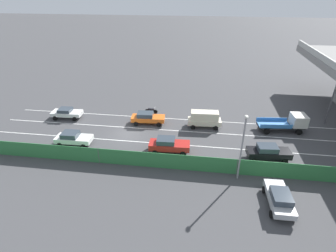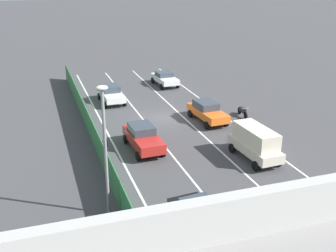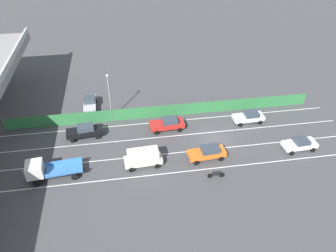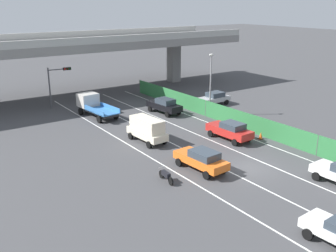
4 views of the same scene
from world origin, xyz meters
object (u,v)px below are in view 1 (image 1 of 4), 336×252
car_sedan_white (73,138)px  motorcycle (151,110)px  car_hatchback_white (67,113)px  parked_wagon_silver (279,198)px  car_van_cream (205,118)px  car_sedan_black (268,152)px  traffic_cone (151,160)px  car_taxi_orange (147,118)px  car_sedan_red (169,144)px  flatbed_truck_blue (290,122)px  street_lamp (243,142)px  traffic_light (334,103)px

car_sedan_white → motorcycle: (-10.10, 7.65, -0.43)m
car_hatchback_white → parked_wagon_silver: parked_wagon_silver is taller
car_sedan_white → car_hatchback_white: bearing=-148.2°
car_van_cream → car_sedan_black: bearing=46.3°
car_van_cream → traffic_cone: car_van_cream is taller
traffic_cone → motorcycle: bearing=-169.0°
car_hatchback_white → parked_wagon_silver: (14.08, 26.59, 0.06)m
car_taxi_orange → motorcycle: (-3.43, -0.13, -0.45)m
car_sedan_red → car_van_cream: bearing=149.4°
car_sedan_white → flatbed_truck_blue: size_ratio=0.70×
street_lamp → flatbed_truck_blue: bearing=145.4°
flatbed_truck_blue → motorcycle: flatbed_truck_blue is taller
car_hatchback_white → parked_wagon_silver: 30.09m
car_sedan_red → car_taxi_orange: car_sedan_red is taller
car_hatchback_white → car_van_cream: size_ratio=0.96×
flatbed_truck_blue → parked_wagon_silver: size_ratio=1.37×
traffic_light → street_lamp: (13.07, -13.21, 0.74)m
traffic_light → flatbed_truck_blue: bearing=-70.3°
street_lamp → traffic_cone: size_ratio=9.90×
flatbed_truck_blue → car_sedan_white: bearing=-75.1°
car_sedan_red → traffic_light: (-9.16, 20.72, 2.59)m
car_sedan_red → car_sedan_white: size_ratio=1.09×
parked_wagon_silver → traffic_cone: (-4.76, -12.29, -0.56)m
flatbed_truck_blue → traffic_light: (-2.00, 5.59, 2.30)m
car_sedan_black → parked_wagon_silver: bearing=-3.1°
car_taxi_orange → flatbed_truck_blue: bearing=91.5°
motorcycle → traffic_light: size_ratio=0.39×
traffic_light → car_hatchback_white: bearing=-86.3°
car_hatchback_white → motorcycle: (-3.31, 11.85, -0.38)m
car_taxi_orange → parked_wagon_silver: car_taxi_orange is taller
car_van_cream → car_taxi_orange: size_ratio=0.97×
car_taxi_orange → street_lamp: street_lamp is taller
traffic_cone → flatbed_truck_blue: bearing=120.1°
car_hatchback_white → flatbed_truck_blue: bearing=90.7°
car_sedan_white → car_sedan_red: bearing=90.0°
car_sedan_white → traffic_light: bearing=105.8°
car_sedan_red → car_sedan_black: (0.06, 11.10, 0.01)m
car_sedan_red → traffic_cone: bearing=-32.0°
car_hatchback_white → car_sedan_white: car_sedan_white is taller
car_hatchback_white → traffic_cone: bearing=56.9°
car_hatchback_white → car_sedan_black: car_sedan_black is taller
motorcycle → traffic_light: bearing=87.8°
car_sedan_black → flatbed_truck_blue: 8.27m
car_sedan_black → parked_wagon_silver: (7.23, -0.39, -0.06)m
flatbed_truck_blue → parked_wagon_silver: (14.44, -4.42, -0.34)m
car_sedan_red → motorcycle: (-10.10, -4.03, -0.49)m
car_sedan_white → street_lamp: street_lamp is taller
car_taxi_orange → parked_wagon_silver: bearing=46.3°
car_sedan_red → street_lamp: street_lamp is taller
car_sedan_white → motorcycle: bearing=142.9°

